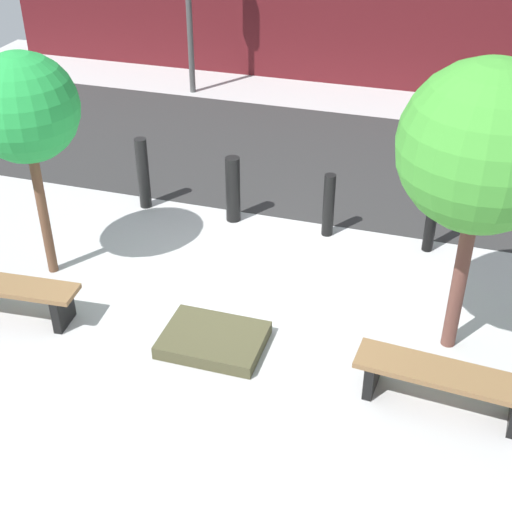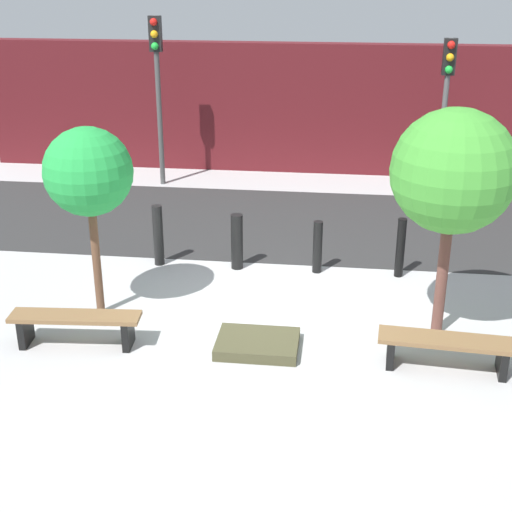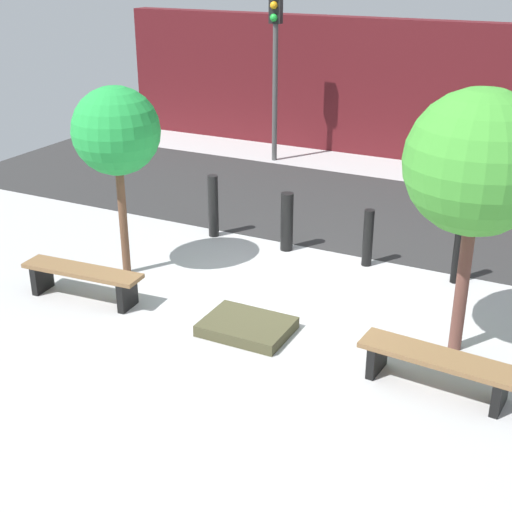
{
  "view_description": "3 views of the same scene",
  "coord_description": "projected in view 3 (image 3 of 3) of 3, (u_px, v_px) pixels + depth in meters",
  "views": [
    {
      "loc": [
        2.3,
        -6.81,
        5.23
      ],
      "look_at": [
        0.36,
        -0.5,
        0.98
      ],
      "focal_mm": 50.0,
      "sensor_mm": 36.0,
      "label": 1
    },
    {
      "loc": [
        1.05,
        -9.63,
        5.02
      ],
      "look_at": [
        -0.07,
        -0.62,
        1.26
      ],
      "focal_mm": 50.0,
      "sensor_mm": 36.0,
      "label": 2
    },
    {
      "loc": [
        3.83,
        -8.27,
        4.66
      ],
      "look_at": [
        0.09,
        -0.88,
        1.07
      ],
      "focal_mm": 50.0,
      "sensor_mm": 36.0,
      "label": 3
    }
  ],
  "objects": [
    {
      "name": "ground_plane",
      "position": [
        278.0,
        302.0,
        10.21
      ],
      "size": [
        18.0,
        18.0,
        0.0
      ],
      "primitive_type": "plane",
      "color": "#AFAFAF"
    },
    {
      "name": "road_strip",
      "position": [
        372.0,
        212.0,
        13.67
      ],
      "size": [
        18.0,
        4.35,
        0.01
      ],
      "primitive_type": "cube",
      "color": "#2D2D2D",
      "rests_on": "ground"
    },
    {
      "name": "building_facade",
      "position": [
        433.0,
        93.0,
        16.39
      ],
      "size": [
        16.2,
        0.5,
        3.19
      ],
      "primitive_type": "cube",
      "color": "#511419",
      "rests_on": "ground"
    },
    {
      "name": "bench_left",
      "position": [
        83.0,
        277.0,
        10.16
      ],
      "size": [
        1.84,
        0.53,
        0.48
      ],
      "rotation": [
        0.0,
        0.0,
        0.08
      ],
      "color": "black",
      "rests_on": "ground"
    },
    {
      "name": "bench_right",
      "position": [
        437.0,
        365.0,
        8.06
      ],
      "size": [
        1.82,
        0.58,
        0.45
      ],
      "rotation": [
        0.0,
        0.0,
        -0.08
      ],
      "color": "black",
      "rests_on": "ground"
    },
    {
      "name": "planter_bed",
      "position": [
        247.0,
        327.0,
        9.38
      ],
      "size": [
        1.14,
        0.85,
        0.16
      ],
      "primitive_type": "cube",
      "color": "#45422B",
      "rests_on": "ground"
    },
    {
      "name": "tree_behind_left_bench",
      "position": [
        116.0,
        132.0,
        10.25
      ],
      "size": [
        1.29,
        1.29,
        2.89
      ],
      "color": "brown",
      "rests_on": "ground"
    },
    {
      "name": "tree_behind_right_bench",
      "position": [
        478.0,
        164.0,
        8.07
      ],
      "size": [
        1.7,
        1.7,
        3.28
      ],
      "color": "brown",
      "rests_on": "ground"
    },
    {
      "name": "bollard_far_left",
      "position": [
        213.0,
        206.0,
        12.34
      ],
      "size": [
        0.18,
        0.18,
        1.1
      ],
      "primitive_type": "cylinder",
      "color": "black",
      "rests_on": "ground"
    },
    {
      "name": "bollard_left",
      "position": [
        287.0,
        222.0,
        11.78
      ],
      "size": [
        0.21,
        0.21,
        0.99
      ],
      "primitive_type": "cylinder",
      "color": "black",
      "rests_on": "ground"
    },
    {
      "name": "bollard_center",
      "position": [
        368.0,
        238.0,
        11.21
      ],
      "size": [
        0.16,
        0.16,
        0.93
      ],
      "primitive_type": "cylinder",
      "color": "black",
      "rests_on": "ground"
    },
    {
      "name": "bollard_right",
      "position": [
        458.0,
        250.0,
        10.61
      ],
      "size": [
        0.15,
        0.15,
        1.04
      ],
      "primitive_type": "cylinder",
      "color": "black",
      "rests_on": "ground"
    },
    {
      "name": "traffic_light_west",
      "position": [
        275.0,
        44.0,
        15.97
      ],
      "size": [
        0.28,
        0.27,
        3.9
      ],
      "color": "#484848",
      "rests_on": "ground"
    }
  ]
}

